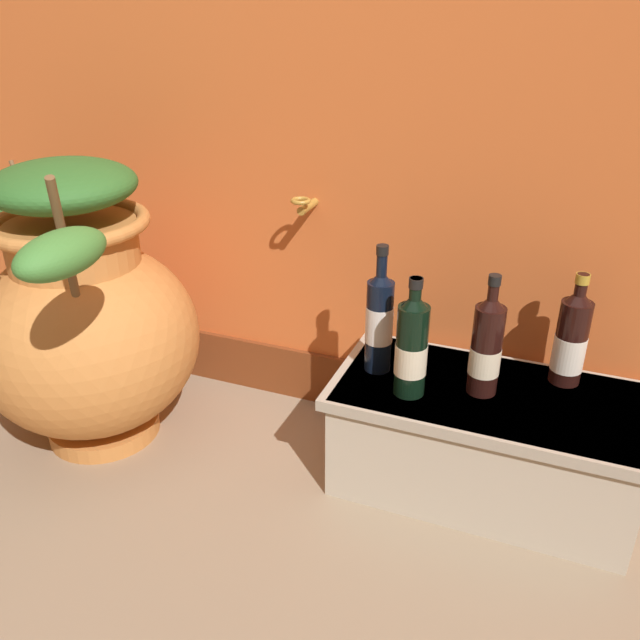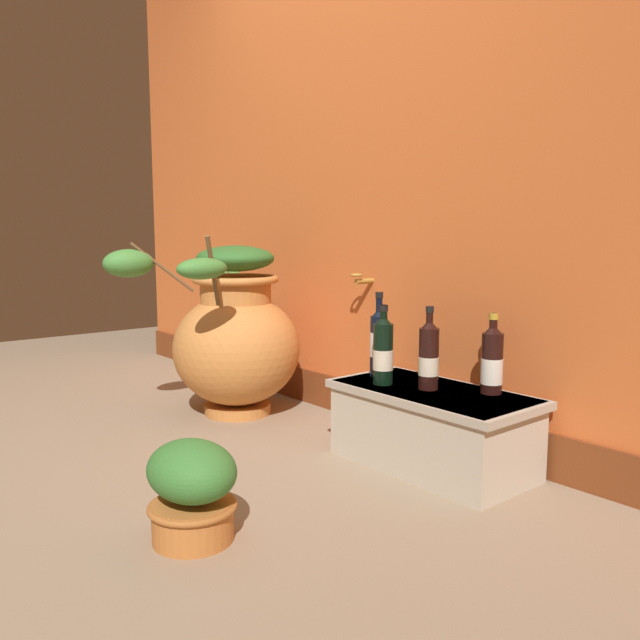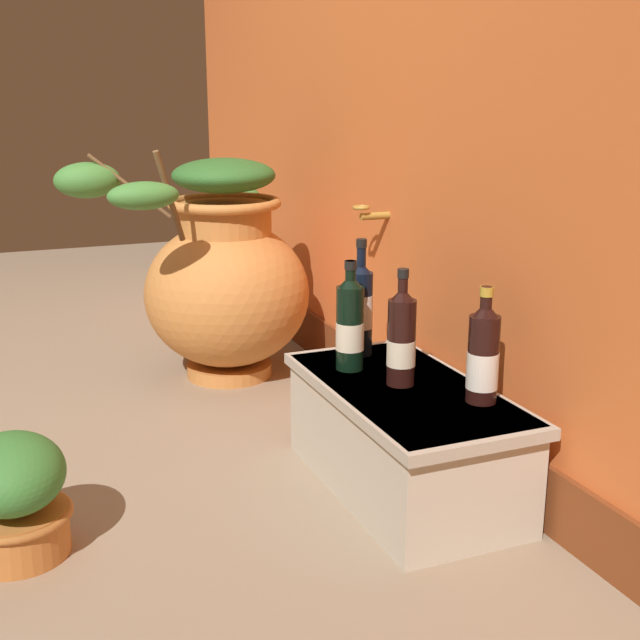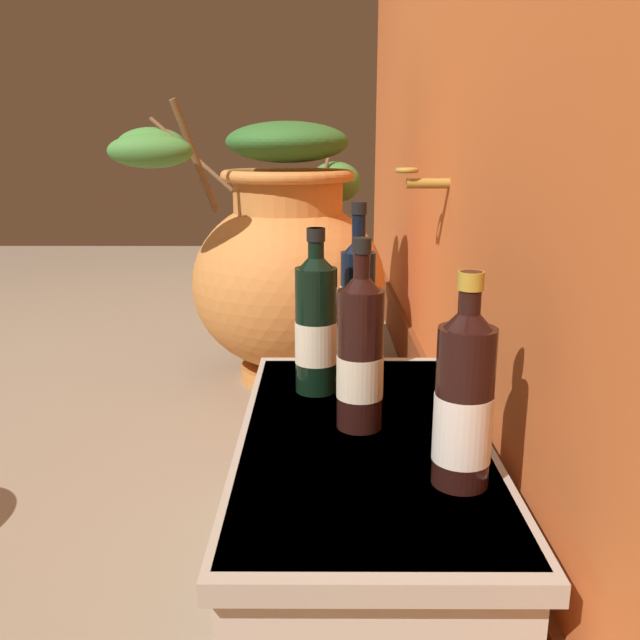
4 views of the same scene
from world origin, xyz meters
TOP-DOWN VIEW (x-y plane):
  - ground_plane at (0.00, 0.00)m, footprint 7.00×7.00m
  - back_wall at (0.00, 1.20)m, footprint 4.40×0.33m
  - terracotta_urn at (-0.49, 0.69)m, footprint 0.81×0.89m
  - stone_ledge at (0.62, 0.87)m, footprint 0.79×0.40m
  - wine_bottle_left at (0.32, 0.88)m, footprint 0.07×0.07m
  - wine_bottle_middle at (0.60, 0.87)m, footprint 0.08×0.08m
  - wine_bottle_right at (0.79, 0.99)m, footprint 0.08×0.08m
  - wine_bottle_back at (0.43, 0.79)m, footprint 0.08×0.08m
  - potted_shrub at (0.57, -0.13)m, footprint 0.30×0.26m

SIDE VIEW (x-z plane):
  - ground_plane at x=0.00m, z-range 0.00..0.00m
  - potted_shrub at x=0.57m, z-range 0.01..0.30m
  - stone_ledge at x=0.62m, z-range 0.01..0.31m
  - terracotta_urn at x=-0.49m, z-range -0.05..0.83m
  - wine_bottle_right at x=0.79m, z-range 0.28..0.57m
  - wine_bottle_middle at x=0.60m, z-range 0.27..0.59m
  - wine_bottle_back at x=0.43m, z-range 0.28..0.59m
  - wine_bottle_left at x=0.32m, z-range 0.27..0.62m
  - back_wall at x=0.00m, z-range -0.01..2.59m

